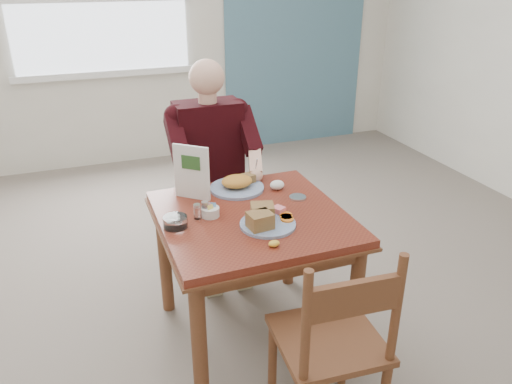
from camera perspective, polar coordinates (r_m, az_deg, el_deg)
name	(u,v)px	position (r m, az deg, el deg)	size (l,w,h in m)	color
floor	(252,333)	(2.90, -0.42, -15.84)	(6.00, 6.00, 0.00)	slate
wall_back	(144,20)	(5.15, -12.73, 18.66)	(5.50, 5.50, 0.00)	silver
accent_panel	(297,15)	(5.60, 4.67, 19.56)	(1.60, 0.02, 2.80)	slate
lemon_wedge	(274,244)	(2.20, 2.07, -5.91)	(0.05, 0.04, 0.03)	yellow
napkin	(277,185)	(2.74, 2.43, 0.81)	(0.08, 0.07, 0.05)	white
metal_dish	(298,197)	(2.65, 4.79, -0.62)	(0.09, 0.09, 0.01)	silver
table	(252,233)	(2.53, -0.46, -4.76)	(0.92, 0.92, 0.75)	maroon
chair_far	(210,199)	(3.28, -5.26, -0.80)	(0.42, 0.42, 0.95)	brown
chair_near	(333,344)	(2.13, 8.79, -16.83)	(0.45, 0.45, 0.95)	brown
diner	(212,156)	(3.07, -5.04, 4.14)	(0.53, 0.56, 1.39)	tan
near_plate	(265,219)	(2.36, 1.05, -3.11)	(0.29, 0.27, 0.09)	white
far_plate	(238,184)	(2.74, -2.11, 0.92)	(0.36, 0.36, 0.08)	white
caddy	(210,212)	(2.45, -5.25, -2.26)	(0.10, 0.10, 0.07)	white
shakers	(201,210)	(2.44, -6.30, -2.06)	(0.09, 0.06, 0.08)	white
creamer	(175,222)	(2.37, -9.20, -3.37)	(0.15, 0.15, 0.05)	white
menu	(192,172)	(2.61, -7.37, 2.27)	(0.16, 0.14, 0.29)	white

